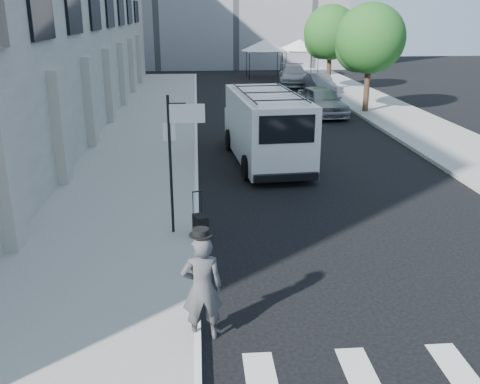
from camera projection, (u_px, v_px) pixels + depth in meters
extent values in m
plane|color=black|center=(295.00, 295.00, 10.96)|extent=(120.00, 120.00, 0.00)
cube|color=gray|center=(149.00, 131.00, 25.73)|extent=(4.50, 48.00, 0.15)
cube|color=gray|center=(389.00, 112.00, 30.50)|extent=(4.00, 56.00, 0.15)
cylinder|color=black|center=(171.00, 166.00, 13.18)|extent=(0.07, 0.07, 3.50)
cube|color=white|center=(169.00, 132.00, 12.93)|extent=(0.30, 0.03, 0.42)
cube|color=white|center=(187.00, 114.00, 12.80)|extent=(0.85, 0.06, 0.45)
cylinder|color=black|center=(367.00, 89.00, 29.97)|extent=(0.32, 0.32, 2.80)
sphere|color=#1C4A18|center=(370.00, 38.00, 29.10)|extent=(3.80, 3.80, 3.80)
sphere|color=#1C4A18|center=(359.00, 48.00, 29.81)|extent=(2.66, 2.66, 2.66)
cylinder|color=black|center=(329.00, 72.00, 38.47)|extent=(0.32, 0.32, 2.80)
sphere|color=#1C4A18|center=(331.00, 32.00, 37.59)|extent=(3.80, 3.80, 3.80)
sphere|color=#1C4A18|center=(323.00, 40.00, 38.31)|extent=(2.66, 2.66, 2.66)
cylinder|color=black|center=(250.00, 66.00, 45.36)|extent=(0.06, 0.06, 2.20)
cylinder|color=black|center=(282.00, 66.00, 45.58)|extent=(0.06, 0.06, 2.20)
cylinder|color=black|center=(247.00, 63.00, 48.01)|extent=(0.06, 0.06, 2.20)
cylinder|color=black|center=(277.00, 63.00, 48.22)|extent=(0.06, 0.06, 2.20)
cube|color=white|center=(264.00, 51.00, 46.42)|extent=(3.00, 3.00, 0.12)
cone|color=white|center=(264.00, 45.00, 46.26)|extent=(4.00, 4.00, 0.90)
cylinder|color=black|center=(286.00, 65.00, 46.08)|extent=(0.06, 0.06, 2.20)
cylinder|color=black|center=(318.00, 65.00, 46.29)|extent=(0.06, 0.06, 2.20)
cylinder|color=black|center=(281.00, 63.00, 48.72)|extent=(0.06, 0.06, 2.20)
cylinder|color=black|center=(311.00, 62.00, 48.93)|extent=(0.06, 0.06, 2.20)
cube|color=white|center=(299.00, 51.00, 47.14)|extent=(3.00, 3.00, 0.12)
cone|color=white|center=(300.00, 45.00, 46.98)|extent=(4.00, 4.00, 0.90)
imported|color=#404043|center=(202.00, 288.00, 9.22)|extent=(0.76, 0.54, 1.98)
cube|color=black|center=(203.00, 267.00, 11.78)|extent=(0.21, 0.46, 0.34)
cube|color=black|center=(201.00, 227.00, 13.55)|extent=(0.42, 0.52, 0.65)
cylinder|color=black|center=(193.00, 203.00, 13.48)|extent=(0.02, 0.02, 0.61)
cylinder|color=black|center=(201.00, 202.00, 13.58)|extent=(0.02, 0.02, 0.61)
cube|color=black|center=(197.00, 191.00, 13.43)|extent=(0.24, 0.12, 0.03)
cube|color=silver|center=(267.00, 127.00, 20.13)|extent=(2.78, 6.35, 2.41)
cube|color=silver|center=(251.00, 123.00, 23.46)|extent=(2.25, 1.20, 1.26)
cube|color=black|center=(287.00, 129.00, 17.08)|extent=(1.84, 0.24, 0.92)
cylinder|color=black|center=(230.00, 140.00, 22.31)|extent=(0.39, 0.89, 0.87)
cylinder|color=black|center=(281.00, 138.00, 22.64)|extent=(0.39, 0.89, 0.87)
cylinder|color=black|center=(248.00, 168.00, 18.34)|extent=(0.39, 0.89, 0.87)
cylinder|color=black|center=(309.00, 165.00, 18.67)|extent=(0.39, 0.89, 0.87)
imported|color=gray|center=(322.00, 101.00, 29.69)|extent=(2.50, 4.91, 1.60)
imported|color=#585A60|center=(319.00, 83.00, 37.99)|extent=(1.60, 4.14, 1.34)
imported|color=#94969B|center=(293.00, 75.00, 41.87)|extent=(2.84, 5.57, 1.55)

